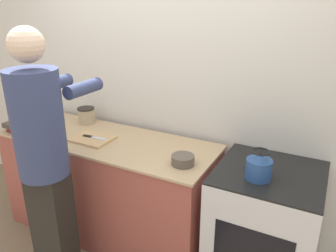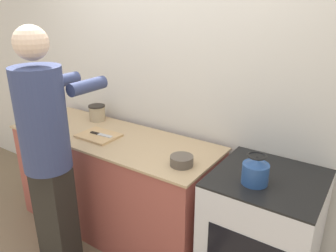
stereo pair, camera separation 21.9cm
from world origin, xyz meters
name	(u,v)px [view 1 (the left image)]	position (x,y,z in m)	size (l,w,h in m)	color
wall_back	(168,83)	(0.00, 0.72, 1.30)	(8.00, 0.05, 2.60)	silver
counter	(109,187)	(-0.36, 0.32, 0.45)	(1.82, 0.66, 0.89)	#9E4C42
oven	(263,231)	(0.93, 0.33, 0.46)	(0.66, 0.65, 0.92)	silver
person	(44,154)	(-0.42, -0.25, 0.98)	(0.37, 0.60, 1.80)	black
cutting_board	(92,139)	(-0.44, 0.25, 0.90)	(0.32, 0.25, 0.02)	tan
knife	(94,137)	(-0.42, 0.26, 0.91)	(0.21, 0.05, 0.01)	silver
kettle	(259,167)	(0.88, 0.21, 1.00)	(0.16, 0.16, 0.18)	#284C8C
bowl_prep	(183,160)	(0.38, 0.20, 0.93)	(0.16, 0.16, 0.07)	brown
canister_jar	(86,115)	(-0.73, 0.53, 0.96)	(0.15, 0.15, 0.14)	tan
book_stack	(24,124)	(-1.11, 0.16, 0.94)	(0.20, 0.28, 0.08)	maroon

